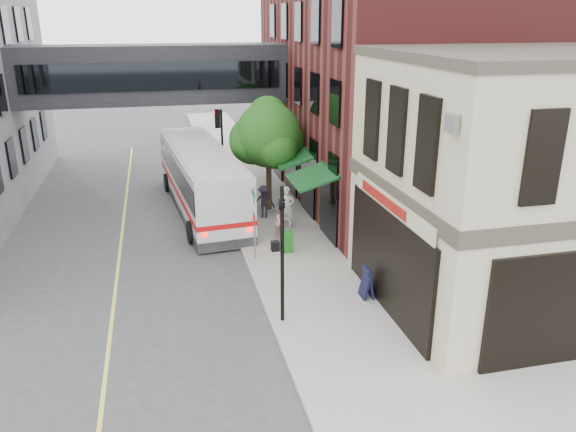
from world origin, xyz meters
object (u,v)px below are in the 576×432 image
pedestrian_c (264,202)px  sandwich_board (367,283)px  pedestrian_a (287,207)px  pedestrian_b (282,222)px  newspaper_box (287,242)px  bus (201,177)px

pedestrian_c → sandwich_board: (1.90, -8.88, -0.27)m
pedestrian_a → sandwich_board: pedestrian_a is taller
pedestrian_b → pedestrian_c: bearing=64.8°
pedestrian_b → pedestrian_c: (-0.21, 2.97, -0.00)m
pedestrian_b → newspaper_box: pedestrian_b is taller
newspaper_box → bus: bearing=116.1°
bus → pedestrian_a: bus is taller
pedestrian_a → pedestrian_b: pedestrian_a is taller
bus → pedestrian_c: 3.70m
pedestrian_c → newspaper_box: size_ratio=1.84×
bus → pedestrian_b: bearing=-60.3°
pedestrian_a → pedestrian_b: bearing=-90.9°
bus → sandwich_board: bus is taller
pedestrian_b → pedestrian_c: size_ratio=1.00×
sandwich_board → pedestrian_c: bearing=102.3°
pedestrian_c → newspaper_box: 4.36m
bus → newspaper_box: (2.91, -6.63, -1.18)m
pedestrian_a → newspaper_box: 2.94m
pedestrian_a → sandwich_board: bearing=-61.2°
pedestrian_c → bus: bearing=161.8°
newspaper_box → sandwich_board: size_ratio=0.82×
bus → pedestrian_b: (3.00, -5.27, -0.81)m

